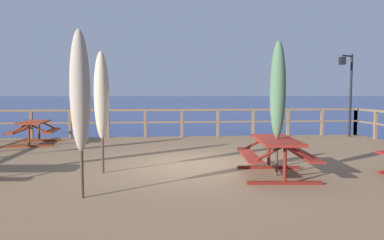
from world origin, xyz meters
TOP-DOWN VIEW (x-y plane):
  - ground_plane at (0.00, 0.00)m, footprint 600.00×600.00m
  - wooden_deck at (0.00, 0.00)m, footprint 14.47×11.06m
  - railing_waterside_far at (0.00, 5.38)m, footprint 14.27×0.10m
  - picnic_table_mid_left at (1.54, -1.32)m, footprint 1.55×1.87m
  - picnic_table_back_left at (-5.03, 3.82)m, footprint 1.56×1.81m
  - patio_umbrella_short_front at (1.56, -1.31)m, footprint 0.32×0.32m
  - patio_umbrella_tall_back_right at (-2.08, -2.55)m, footprint 0.32×0.32m
  - patio_umbrella_tall_back_left at (-2.04, -0.73)m, footprint 0.32×0.32m
  - lamp_post_hooked at (6.36, 4.75)m, footprint 0.65×0.37m

SIDE VIEW (x-z plane):
  - ground_plane at x=0.00m, z-range 0.00..0.00m
  - wooden_deck at x=0.00m, z-range 0.00..0.69m
  - picnic_table_back_left at x=-5.03m, z-range 0.85..1.63m
  - picnic_table_mid_left at x=1.54m, z-range 0.85..1.63m
  - railing_waterside_far at x=0.00m, z-range 0.87..1.96m
  - patio_umbrella_tall_back_left at x=-2.04m, z-range 1.04..3.61m
  - patio_umbrella_tall_back_right at x=-2.08m, z-range 1.06..3.76m
  - patio_umbrella_short_front at x=1.56m, z-range 1.06..3.82m
  - lamp_post_hooked at x=6.36m, z-range 1.20..4.40m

